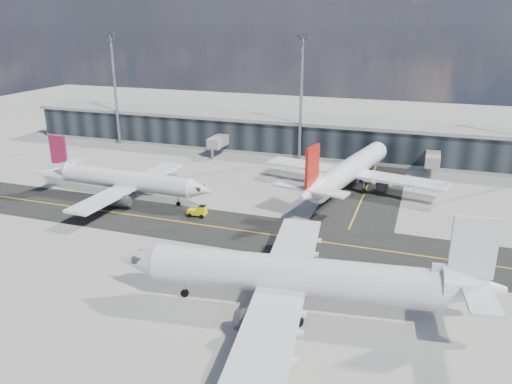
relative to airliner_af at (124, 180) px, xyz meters
The scene contains 9 objects.
ground 26.93m from the airliner_af, 24.77° to the right, with size 300.00×300.00×0.00m, color gray.
taxiway_lanes 28.37m from the airliner_af, ahead, with size 180.00×63.00×0.03m.
terminal_concourse 50.04m from the airliner_af, 60.98° to the left, with size 152.00×19.80×8.80m.
floodlight_masts 45.70m from the airliner_af, 56.65° to the left, with size 102.50×0.70×28.90m.
airliner_af is the anchor object (origin of this frame).
airliner_redtail 43.06m from the airliner_af, 25.01° to the left, with size 36.65×42.70×12.71m.
airliner_near 48.30m from the airliner_af, 33.15° to the right, with size 44.03×37.65×13.04m.
baggage_tug 17.81m from the airliner_af, 13.25° to the right, with size 3.30×1.80×2.02m.
service_van 49.62m from the airliner_af, 31.63° to the left, with size 2.58×5.60×1.56m, color white.
Camera 1 is at (28.11, -64.31, 31.93)m, focal length 35.00 mm.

